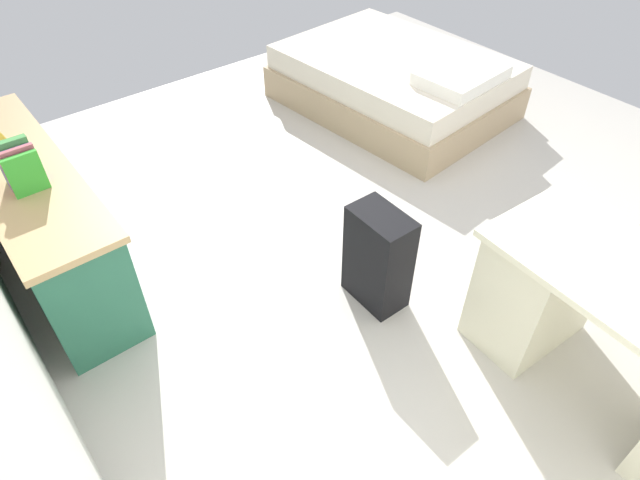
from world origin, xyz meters
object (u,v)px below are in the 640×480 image
Objects in this scene: bed at (394,82)px; suitcase_black at (378,258)px; credenza at (42,219)px; desk at (627,345)px.

suitcase_black is (-1.58, 1.69, 0.07)m from bed.
bed is at bearing -87.15° from credenza.
bed is (0.15, -3.06, -0.13)m from credenza.
suitcase_black is (-1.43, -1.37, -0.06)m from credenza.
suitcase_black is at bearing -136.29° from credenza.
bed is 2.32m from suitcase_black.
desk reaches higher than suitcase_black.
credenza is (2.62, 1.81, -0.02)m from desk.
suitcase_black is (1.19, 0.44, -0.08)m from desk.
bed is at bearing -24.29° from desk.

